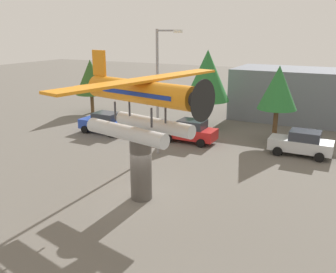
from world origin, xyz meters
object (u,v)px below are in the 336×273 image
(tree_west, at_px, (91,77))
(display_pedestal, at_px, (141,167))
(floatplane_monument, at_px, (142,102))
(tree_east, at_px, (207,76))
(car_near_blue, at_px, (105,123))
(tree_center_back, at_px, (278,88))
(car_far_silver, at_px, (302,143))
(storefront_building, at_px, (304,95))
(car_mid_red, at_px, (190,131))
(streetlight_primary, at_px, (160,85))

(tree_west, bearing_deg, display_pedestal, -45.11)
(floatplane_monument, bearing_deg, tree_east, 111.39)
(car_near_blue, distance_m, tree_center_back, 14.22)
(tree_west, height_order, tree_east, tree_east)
(display_pedestal, xyz_separation_m, car_far_silver, (6.33, 10.88, -0.82))
(display_pedestal, relative_size, car_near_blue, 0.81)
(car_near_blue, relative_size, tree_center_back, 0.72)
(display_pedestal, relative_size, floatplane_monument, 0.33)
(storefront_building, bearing_deg, car_mid_red, -119.61)
(car_mid_red, height_order, car_far_silver, same)
(tree_west, bearing_deg, car_far_silver, -11.42)
(tree_center_back, bearing_deg, car_far_silver, -46.08)
(car_far_silver, height_order, tree_east, tree_east)
(car_mid_red, xyz_separation_m, tree_east, (-0.59, 4.94, 3.69))
(tree_east, bearing_deg, storefront_building, 43.16)
(car_far_silver, xyz_separation_m, tree_west, (-21.48, 4.34, 2.83))
(car_mid_red, height_order, streetlight_primary, streetlight_primary)
(floatplane_monument, height_order, car_far_silver, floatplane_monument)
(tree_west, distance_m, tree_center_back, 19.27)
(streetlight_primary, bearing_deg, car_mid_red, 78.74)
(car_far_silver, height_order, storefront_building, storefront_building)
(display_pedestal, xyz_separation_m, car_near_blue, (-9.26, 9.38, -0.82))
(tree_west, bearing_deg, floatplane_monument, -44.92)
(tree_east, bearing_deg, tree_center_back, -16.47)
(car_near_blue, distance_m, car_far_silver, 15.66)
(display_pedestal, relative_size, tree_west, 0.62)
(storefront_building, distance_m, tree_west, 21.19)
(tree_east, bearing_deg, display_pedestal, -81.02)
(car_far_silver, bearing_deg, tree_east, -26.25)
(tree_east, bearing_deg, car_mid_red, -83.16)
(car_far_silver, distance_m, tree_center_back, 4.71)
(car_far_silver, distance_m, streetlight_primary, 10.55)
(car_mid_red, distance_m, car_far_silver, 8.16)
(floatplane_monument, distance_m, tree_center_back, 13.89)
(car_far_silver, xyz_separation_m, storefront_building, (-1.46, 11.12, 1.54))
(streetlight_primary, bearing_deg, floatplane_monument, -68.63)
(floatplane_monument, bearing_deg, tree_center_back, 85.70)
(car_far_silver, bearing_deg, car_mid_red, 4.44)
(tree_east, bearing_deg, car_near_blue, -139.80)
(car_far_silver, bearing_deg, storefront_building, -82.55)
(storefront_building, relative_size, tree_east, 1.92)
(floatplane_monument, relative_size, tree_west, 1.89)
(car_near_blue, height_order, tree_east, tree_east)
(car_far_silver, height_order, tree_center_back, tree_center_back)
(storefront_building, bearing_deg, floatplane_monument, -102.16)
(car_near_blue, height_order, storefront_building, storefront_building)
(tree_center_back, bearing_deg, car_mid_red, -152.39)
(streetlight_primary, xyz_separation_m, tree_east, (0.11, 8.47, -0.29))
(car_near_blue, bearing_deg, tree_center_back, -163.60)
(streetlight_primary, distance_m, tree_east, 8.47)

